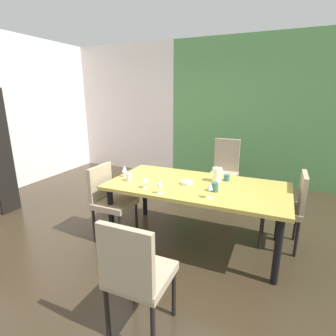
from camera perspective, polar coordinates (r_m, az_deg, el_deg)
The scene contains 17 objects.
ground_plane at distance 3.58m, azimuth -7.07°, elevation -14.36°, with size 6.22×5.68×0.02m, color #31271A.
back_panel_interior at distance 6.46m, azimuth -9.28°, elevation 12.50°, with size 2.51×0.10×2.85m, color silver.
garden_window_panel at distance 5.46m, azimuth 20.07°, elevation 11.18°, with size 3.72×0.10×2.85m, color #569252.
dining_table at distance 3.14m, azimuth 6.24°, elevation -4.81°, with size 2.08×1.06×0.75m.
chair_right_far at distance 3.39m, azimuth 24.80°, elevation -7.30°, with size 0.44×0.44×0.93m.
chair_left_near at distance 3.36m, azimuth -12.62°, elevation -6.31°, with size 0.45×0.44×0.94m.
chair_head_far at distance 4.50m, azimuth 12.24°, elevation -0.00°, with size 0.44×0.45×1.06m.
chair_head_near at distance 2.04m, azimuth -7.09°, elevation -21.60°, with size 0.44×0.44×0.97m.
wine_glass_front at distance 3.40m, azimuth -9.45°, elevation -0.20°, with size 0.07×0.07×0.15m.
wine_glass_rear at distance 2.97m, azimuth -5.03°, elevation -2.63°, with size 0.07×0.07×0.13m.
wine_glass_corner at distance 2.79m, azimuth -1.79°, elevation -3.46°, with size 0.06×0.06×0.16m.
wine_glass_right at distance 2.70m, azimuth 9.15°, elevation -3.99°, with size 0.06×0.06×0.17m.
serving_bowl_center at distance 3.11m, azimuth 4.18°, elevation -3.19°, with size 0.15×0.15×0.04m, color beige.
cup_south at distance 3.25m, azimuth -8.49°, elevation -1.97°, with size 0.07×0.07×0.10m, color silver.
cup_near_shelf at distance 3.31m, azimuth 12.66°, elevation -2.06°, with size 0.07×0.07×0.08m, color #2F686D.
cup_east at distance 2.92m, azimuth 10.14°, elevation -4.10°, with size 0.08×0.08×0.10m, color #32645A.
pitcher_near_window at distance 3.24m, azimuth 10.64°, elevation -1.41°, with size 0.13×0.12×0.17m.
Camera 1 is at (1.61, -2.64, 1.78)m, focal length 28.00 mm.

